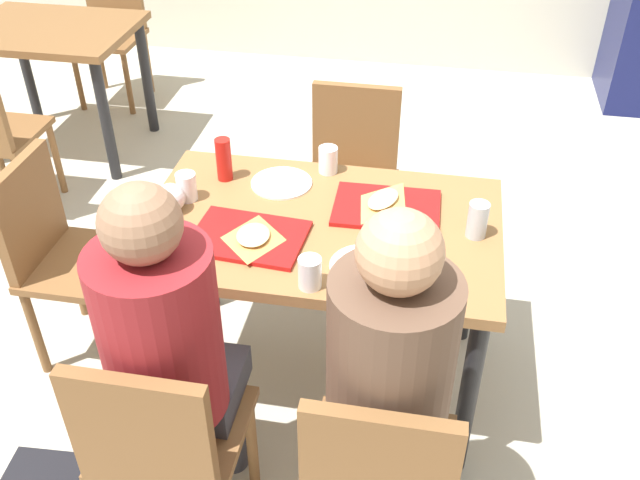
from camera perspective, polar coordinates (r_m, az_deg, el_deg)
name	(u,v)px	position (r m, az deg, el deg)	size (l,w,h in m)	color
ground_plane	(320,376)	(2.87, 0.00, -10.83)	(10.00, 10.00, 0.02)	#B2AD9E
main_table	(320,246)	(2.43, 0.00, -0.47)	(1.20, 0.77, 0.73)	olive
chair_near_left	(162,442)	(2.08, -12.51, -15.47)	(0.40, 0.40, 0.84)	brown
chair_near_right	(379,476)	(1.97, 4.76, -18.26)	(0.40, 0.40, 0.84)	brown
chair_far_side	(352,169)	(3.15, 2.55, 5.71)	(0.40, 0.40, 0.84)	brown
chair_left_end	(61,248)	(2.83, -19.96, -0.62)	(0.40, 0.40, 0.84)	brown
person_in_red	(168,342)	(1.98, -12.01, -7.96)	(0.32, 0.42, 1.25)	#383842
person_in_brown_jacket	(390,372)	(1.87, 5.64, -10.43)	(0.32, 0.42, 1.25)	#383842
tray_red_near	(248,237)	(2.31, -5.74, 0.23)	(0.36, 0.26, 0.02)	#B21414
tray_red_far	(387,208)	(2.45, 5.34, 2.59)	(0.36, 0.26, 0.02)	#B21414
paper_plate_center	(282,183)	(2.58, -3.09, 4.57)	(0.22, 0.22, 0.01)	white
paper_plate_near_edge	(365,266)	(2.19, 3.64, -2.13)	(0.22, 0.22, 0.01)	white
pizza_slice_a	(253,237)	(2.28, -5.36, 0.28)	(0.17, 0.21, 0.02)	#C68C47
pizza_slice_b	(383,201)	(2.45, 5.06, 3.16)	(0.19, 0.25, 0.02)	tan
plastic_cup_a	(328,160)	(2.63, 0.65, 6.43)	(0.07, 0.07, 0.10)	white
plastic_cup_b	(310,273)	(2.09, -0.82, -2.63)	(0.07, 0.07, 0.10)	white
plastic_cup_c	(187,187)	(2.51, -10.61, 4.21)	(0.07, 0.07, 0.10)	white
soda_can	(478,220)	(2.34, 12.48, 1.58)	(0.07, 0.07, 0.12)	#B7BCC6
condiment_bottle	(224,159)	(2.59, -7.70, 6.40)	(0.06, 0.06, 0.16)	red
foil_bundle	(171,198)	(2.46, -11.85, 3.32)	(0.10, 0.10, 0.10)	silver
background_table	(53,49)	(4.33, -20.55, 14.11)	(0.90, 0.70, 0.73)	brown
background_chair_far	(112,24)	(4.97, -16.31, 16.22)	(0.40, 0.40, 0.84)	brown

